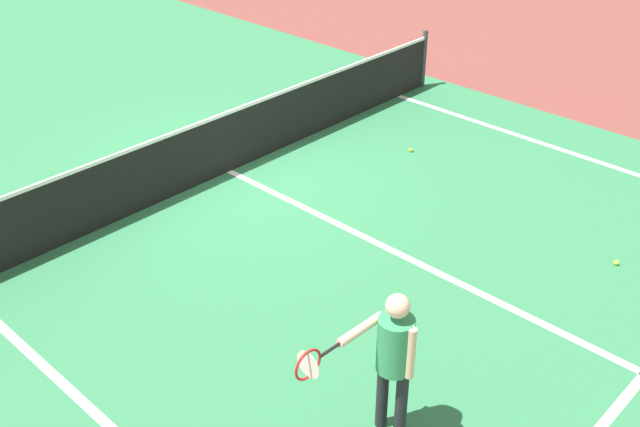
# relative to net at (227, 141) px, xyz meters

# --- Properties ---
(ground_plane) EXTENTS (60.00, 60.00, 0.00)m
(ground_plane) POSITION_rel_net_xyz_m (0.00, 0.00, -0.49)
(ground_plane) COLOR brown
(court_surface_inbounds) EXTENTS (10.62, 24.40, 0.00)m
(court_surface_inbounds) POSITION_rel_net_xyz_m (0.00, 0.00, -0.49)
(court_surface_inbounds) COLOR #2D7247
(court_surface_inbounds) RESTS_ON ground_plane
(line_center_service) EXTENTS (0.10, 6.40, 0.01)m
(line_center_service) POSITION_rel_net_xyz_m (0.00, -3.20, -0.49)
(line_center_service) COLOR white
(line_center_service) RESTS_ON ground_plane
(net) EXTENTS (9.72, 0.09, 1.07)m
(net) POSITION_rel_net_xyz_m (0.00, 0.00, 0.00)
(net) COLOR #33383D
(net) RESTS_ON ground_plane
(player_near) EXTENTS (1.17, 0.53, 1.55)m
(player_near) POSITION_rel_net_xyz_m (-2.38, -4.99, 0.46)
(player_near) COLOR black
(player_near) RESTS_ON ground_plane
(tennis_ball_near_net) EXTENTS (0.07, 0.07, 0.07)m
(tennis_ball_near_net) POSITION_rel_net_xyz_m (2.40, -1.58, -0.46)
(tennis_ball_near_net) COLOR #CCE033
(tennis_ball_near_net) RESTS_ON ground_plane
(tennis_ball_mid_court) EXTENTS (0.07, 0.07, 0.07)m
(tennis_ball_mid_court) POSITION_rel_net_xyz_m (1.64, -5.33, -0.46)
(tennis_ball_mid_court) COLOR #CCE033
(tennis_ball_mid_court) RESTS_ON ground_plane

